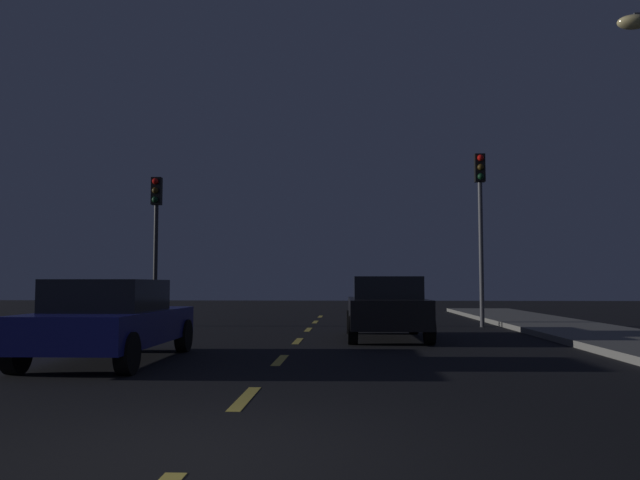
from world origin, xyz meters
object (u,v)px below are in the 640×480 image
car_stopped_ahead (386,307)px  traffic_signal_right (480,206)px  car_adjacent_lane (111,320)px  traffic_signal_left (156,221)px

car_stopped_ahead → traffic_signal_right: bearing=54.0°
traffic_signal_right → car_stopped_ahead: size_ratio=1.29×
traffic_signal_right → car_adjacent_lane: size_ratio=1.25×
car_adjacent_lane → traffic_signal_right: bearing=48.5°
car_stopped_ahead → car_adjacent_lane: car_stopped_ahead is taller
traffic_signal_right → car_adjacent_lane: 12.91m
traffic_signal_left → traffic_signal_right: bearing=0.0°
traffic_signal_left → traffic_signal_right: traffic_signal_right is taller
traffic_signal_left → car_adjacent_lane: bearing=-77.2°
car_stopped_ahead → car_adjacent_lane: 7.05m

